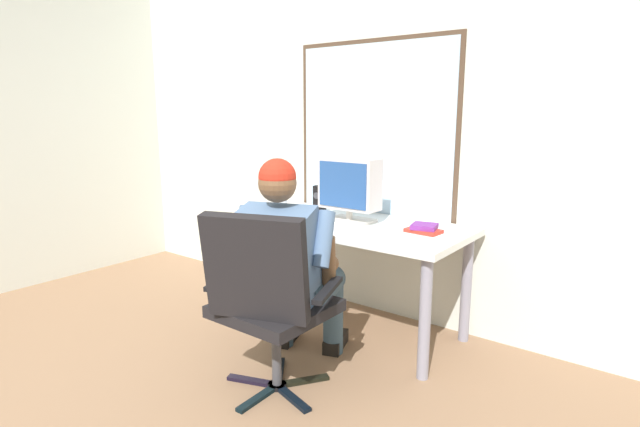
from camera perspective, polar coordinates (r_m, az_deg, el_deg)
wall_rear at (r=3.44m, az=9.35°, el=11.16°), size 5.52×0.08×2.83m
desk at (r=3.25m, az=3.30°, el=-2.55°), size 1.53×0.72×0.73m
office_chair at (r=2.47m, az=-6.12°, el=-9.17°), size 0.69×0.64×0.98m
person_seated at (r=2.67m, az=-3.61°, el=-5.77°), size 0.67×0.86×1.21m
crt_monitor at (r=3.17m, az=3.39°, el=3.18°), size 0.39×0.23×0.41m
wine_glass at (r=3.30m, az=-4.46°, el=1.22°), size 0.08×0.08×0.15m
desk_speaker at (r=3.51m, az=-0.06°, el=1.67°), size 0.07×0.08×0.19m
book_stack at (r=3.00m, az=11.78°, el=-1.70°), size 0.21×0.17×0.05m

